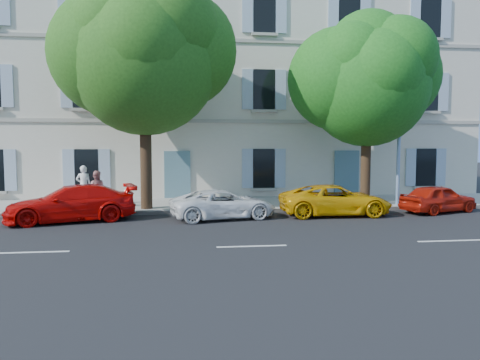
{
  "coord_description": "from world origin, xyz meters",
  "views": [
    {
      "loc": [
        -1.93,
        -16.93,
        2.97
      ],
      "look_at": [
        0.4,
        2.0,
        1.4
      ],
      "focal_mm": 35.0,
      "sensor_mm": 36.0,
      "label": 1
    }
  ],
  "objects": [
    {
      "name": "pedestrian_b",
      "position": [
        -5.6,
        3.48,
        0.94
      ],
      "size": [
        0.79,
        0.62,
        1.58
      ],
      "primitive_type": "imported",
      "rotation": [
        0.0,
        0.0,
        3.11
      ],
      "color": "tan",
      "rests_on": "sidewalk"
    },
    {
      "name": "car_red_coupe",
      "position": [
        -6.06,
        0.96,
        0.68
      ],
      "size": [
        5.01,
        3.05,
        1.36
      ],
      "primitive_type": "imported",
      "rotation": [
        0.0,
        0.0,
        4.98
      ],
      "color": "#C60805",
      "rests_on": "ground"
    },
    {
      "name": "building",
      "position": [
        0.0,
        10.2,
        6.0
      ],
      "size": [
        28.0,
        7.0,
        12.0
      ],
      "primitive_type": "cube",
      "color": "beige",
      "rests_on": "ground"
    },
    {
      "name": "tree_right",
      "position": [
        6.09,
        2.84,
        5.39
      ],
      "size": [
        5.3,
        5.3,
        8.17
      ],
      "color": "#3A2819",
      "rests_on": "sidewalk"
    },
    {
      "name": "street_lamp",
      "position": [
        7.52,
        2.5,
        4.48
      ],
      "size": [
        0.26,
        1.62,
        7.64
      ],
      "color": "#7293BF",
      "rests_on": "sidewalk"
    },
    {
      "name": "tree_left",
      "position": [
        -3.46,
        2.99,
        6.28
      ],
      "size": [
        6.14,
        6.14,
        9.52
      ],
      "color": "#3A2819",
      "rests_on": "sidewalk"
    },
    {
      "name": "kerb",
      "position": [
        0.0,
        2.28,
        0.08
      ],
      "size": [
        36.0,
        0.16,
        0.16
      ],
      "primitive_type": "cube",
      "color": "#9E998E",
      "rests_on": "ground"
    },
    {
      "name": "car_yellow_supercar",
      "position": [
        4.16,
        1.15,
        0.62
      ],
      "size": [
        4.47,
        2.1,
        1.24
      ],
      "primitive_type": "imported",
      "rotation": [
        0.0,
        0.0,
        1.56
      ],
      "color": "#DF9F09",
      "rests_on": "ground"
    },
    {
      "name": "pedestrian_a",
      "position": [
        -6.29,
        4.33,
        1.04
      ],
      "size": [
        0.67,
        0.46,
        1.78
      ],
      "primitive_type": "imported",
      "rotation": [
        0.0,
        0.0,
        3.19
      ],
      "color": "white",
      "rests_on": "sidewalk"
    },
    {
      "name": "car_red_hatchback",
      "position": [
        8.7,
        1.37,
        0.59
      ],
      "size": [
        3.72,
        2.45,
        1.18
      ],
      "primitive_type": "imported",
      "rotation": [
        0.0,
        0.0,
        1.91
      ],
      "color": "#B2190B",
      "rests_on": "ground"
    },
    {
      "name": "sidewalk",
      "position": [
        0.0,
        4.45,
        0.07
      ],
      "size": [
        36.0,
        4.5,
        0.15
      ],
      "primitive_type": "cube",
      "color": "#A09E96",
      "rests_on": "ground"
    },
    {
      "name": "car_white_coupe",
      "position": [
        -0.39,
        0.89,
        0.56
      ],
      "size": [
        4.35,
        2.66,
        1.13
      ],
      "primitive_type": "imported",
      "rotation": [
        0.0,
        0.0,
        1.78
      ],
      "color": "white",
      "rests_on": "ground"
    },
    {
      "name": "ground",
      "position": [
        0.0,
        0.0,
        0.0
      ],
      "size": [
        90.0,
        90.0,
        0.0
      ],
      "primitive_type": "plane",
      "color": "black"
    }
  ]
}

